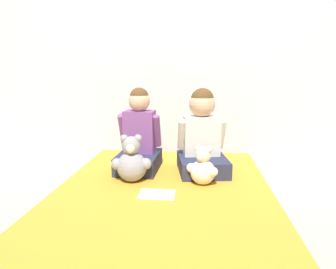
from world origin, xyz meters
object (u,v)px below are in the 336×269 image
at_px(teddy_bear_held_by_right_child, 203,168).
at_px(sign_card, 157,194).
at_px(child_on_right, 202,137).
at_px(teddy_bear_held_by_left_child, 132,162).
at_px(bed, 162,224).
at_px(child_on_left, 139,138).

relative_size(teddy_bear_held_by_right_child, sign_card, 1.21).
height_order(child_on_right, teddy_bear_held_by_left_child, child_on_right).
height_order(bed, sign_card, sign_card).
bearing_deg(sign_card, bed, 31.36).
bearing_deg(teddy_bear_held_by_right_child, child_on_left, 174.40).
bearing_deg(teddy_bear_held_by_right_child, teddy_bear_held_by_left_child, -156.35).
height_order(teddy_bear_held_by_left_child, sign_card, teddy_bear_held_by_left_child).
height_order(child_on_right, sign_card, child_on_right).
bearing_deg(bed, child_on_right, 62.41).
relative_size(child_on_left, teddy_bear_held_by_left_child, 1.91).
relative_size(child_on_left, sign_card, 2.83).
xyz_separation_m(child_on_left, sign_card, (0.19, -0.46, -0.23)).
height_order(child_on_left, sign_card, child_on_left).
distance_m(child_on_left, child_on_right, 0.45).
height_order(bed, child_on_left, child_on_left).
bearing_deg(teddy_bear_held_by_right_child, child_on_right, 115.78).
relative_size(teddy_bear_held_by_left_child, sign_card, 1.49).
height_order(bed, teddy_bear_held_by_right_child, teddy_bear_held_by_right_child).
height_order(child_on_left, child_on_right, child_on_left).
distance_m(bed, child_on_left, 0.66).
bearing_deg(child_on_left, bed, -61.41).
bearing_deg(teddy_bear_held_by_left_child, child_on_right, 22.52).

